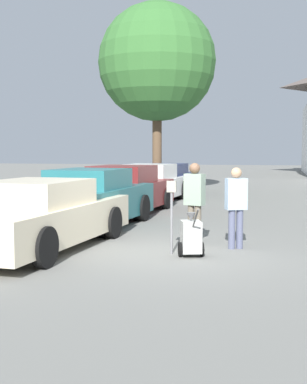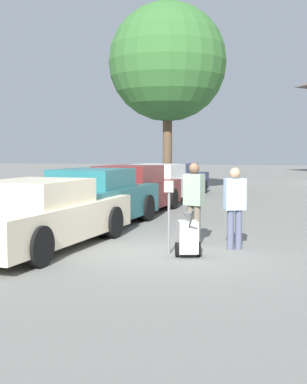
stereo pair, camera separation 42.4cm
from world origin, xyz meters
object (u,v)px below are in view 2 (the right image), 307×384
at_px(parking_meter, 169,203).
at_px(person_supervisor, 235,203).
at_px(parked_car_cream, 40,216).
at_px(parked_car_navy, 176,181).
at_px(person_worker, 194,198).
at_px(equipment_cart, 188,237).
at_px(parked_car_teal, 95,199).
at_px(parked_car_maroon, 131,191).
at_px(parked_car_white, 159,184).

bearing_deg(parking_meter, person_supervisor, 35.03).
distance_m(parked_car_cream, parked_car_navy, 12.95).
distance_m(parked_car_navy, person_worker, 12.12).
xyz_separation_m(parked_car_navy, parking_meter, (2.71, -12.87, 0.33)).
distance_m(parking_meter, equipment_cart, 0.75).
relative_size(parked_car_teal, parked_car_maroon, 0.99).
height_order(person_worker, person_supervisor, person_worker).
bearing_deg(parking_meter, parked_car_cream, -178.22).
xyz_separation_m(parking_meter, equipment_cart, (0.41, -0.18, -0.61)).
xyz_separation_m(parked_car_teal, parked_car_maroon, (-0.00, 3.13, -0.02)).
height_order(parked_car_cream, person_worker, person_worker).
bearing_deg(parked_car_navy, parked_car_maroon, -85.94).
relative_size(parked_car_cream, parked_car_maroon, 1.07).
bearing_deg(parked_car_navy, parked_car_cream, -85.94).
bearing_deg(person_supervisor, parking_meter, 11.83).
distance_m(parked_car_cream, equipment_cart, 3.14).
distance_m(parked_car_maroon, parked_car_navy, 6.67).
bearing_deg(equipment_cart, parked_car_teal, 115.81).
distance_m(parked_car_teal, parked_car_navy, 9.81).
height_order(parking_meter, person_supervisor, person_supervisor).
bearing_deg(parked_car_cream, parked_car_teal, 94.06).
height_order(parked_car_cream, parked_car_white, parked_car_white).
bearing_deg(parked_car_navy, parking_meter, -74.04).
relative_size(parking_meter, equipment_cart, 1.44).
height_order(parked_car_navy, person_worker, person_worker).
height_order(parking_meter, person_worker, person_worker).
xyz_separation_m(parking_meter, person_worker, (0.28, 1.13, 0.01)).
height_order(parked_car_teal, parked_car_white, parked_car_teal).
distance_m(parked_car_maroon, person_worker, 5.89).
bearing_deg(parked_car_white, parked_car_maroon, -85.93).
relative_size(parked_car_cream, parked_car_teal, 1.08).
relative_size(parked_car_cream, person_supervisor, 3.21).
relative_size(parked_car_white, parked_car_navy, 0.95).
bearing_deg(parked_car_white, parking_meter, -70.56).
bearing_deg(equipment_cart, parked_car_white, 89.15).
distance_m(parked_car_teal, parking_meter, 4.10).
xyz_separation_m(person_supervisor, equipment_cart, (-0.77, -1.01, -0.56)).
bearing_deg(parking_meter, equipment_cart, -23.70).
height_order(parked_car_maroon, person_worker, person_worker).
distance_m(parked_car_navy, equipment_cart, 13.42).
height_order(parked_car_maroon, person_supervisor, person_supervisor).
height_order(parked_car_white, equipment_cart, parked_car_white).
xyz_separation_m(parked_car_maroon, equipment_cart, (3.12, -6.37, -0.32)).
bearing_deg(parked_car_maroon, parked_car_navy, 94.06).
bearing_deg(person_worker, person_supervisor, -178.58).
distance_m(parked_car_maroon, parked_car_white, 3.67).
xyz_separation_m(parked_car_maroon, parked_car_white, (-0.00, 3.67, -0.02)).
xyz_separation_m(parked_car_cream, person_worker, (2.99, 1.21, 0.33)).
height_order(parked_car_navy, person_supervisor, person_supervisor).
xyz_separation_m(parked_car_teal, person_worker, (2.99, -1.93, 0.27)).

